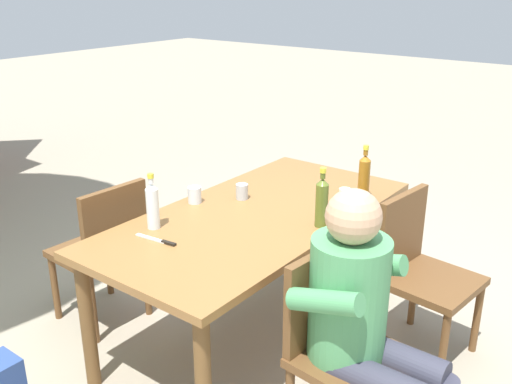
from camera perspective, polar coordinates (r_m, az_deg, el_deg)
The scene contains 13 objects.
ground_plane at distance 3.43m, azimuth 0.00°, elevation -13.65°, with size 24.00×24.00×0.00m, color gray.
dining_table at distance 3.11m, azimuth 0.00°, elevation -3.50°, with size 1.86×0.92×0.75m.
chair_near_left at distance 2.53m, azimuth 8.26°, elevation -14.37°, with size 0.48×0.48×0.87m.
chair_near_right at distance 3.20m, azimuth 15.77°, elevation -7.09°, with size 0.49×0.49×0.87m.
chair_far_left at distance 3.41m, azimuth -14.66°, elevation -5.21°, with size 0.46×0.46×0.87m.
person_in_white_shirt at distance 2.40m, azimuth 10.69°, elevation -12.00°, with size 0.47×0.61×1.18m.
bottle_olive at distance 2.89m, azimuth 6.51°, elevation -0.92°, with size 0.06×0.06×0.31m.
bottle_clear at distance 2.90m, azimuth -10.17°, elevation -1.25°, with size 0.06×0.06×0.29m.
bottle_amber at distance 3.28m, azimuth 10.62°, elevation 1.54°, with size 0.06×0.06×0.32m.
cup_steel at distance 3.26m, azimuth -1.39°, elevation 0.05°, with size 0.07×0.07×0.09m, color #B2B7BC.
cup_white at distance 3.21m, azimuth 8.75°, elevation -0.47°, with size 0.06×0.06×0.09m, color white.
cup_glass at distance 3.22m, azimuth -6.08°, elevation -0.29°, with size 0.08×0.08×0.09m, color silver.
table_knife at distance 2.80m, azimuth -9.57°, elevation -4.73°, with size 0.04×0.24×0.01m.
Camera 1 is at (-2.26, -1.72, 1.93)m, focal length 40.56 mm.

